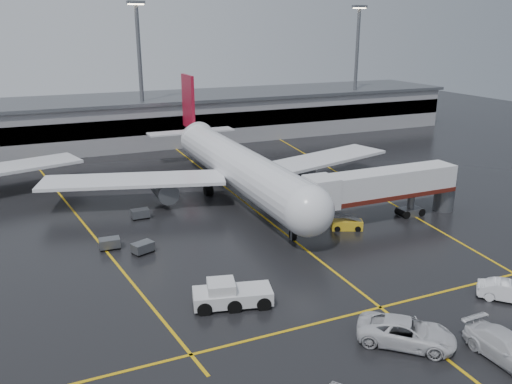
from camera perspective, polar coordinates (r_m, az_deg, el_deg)
name	(u,v)px	position (r m, az deg, el deg)	size (l,w,h in m)	color
ground	(265,218)	(60.06, 0.99, -2.88)	(220.00, 220.00, 0.00)	black
apron_line_centre	(265,218)	(60.06, 0.99, -2.87)	(0.25, 90.00, 0.02)	gold
apron_line_stop	(380,307)	(42.89, 13.55, -12.27)	(60.00, 0.25, 0.02)	gold
apron_line_left	(76,214)	(64.76, -19.21, -2.34)	(0.25, 70.00, 0.02)	gold
apron_line_right	(349,179)	(76.79, 10.17, 1.45)	(0.25, 70.00, 0.02)	gold
terminal	(163,118)	(103.18, -10.20, 8.03)	(122.00, 19.00, 8.60)	gray
light_mast_mid	(140,67)	(95.18, -12.67, 13.26)	(3.00, 1.20, 25.45)	#595B60
light_mast_right	(357,61)	(112.88, 11.02, 13.98)	(3.00, 1.20, 25.45)	#595B60
main_airliner	(234,164)	(67.34, -2.42, 3.14)	(48.80, 45.60, 14.10)	silver
jet_bridge	(383,188)	(59.80, 13.85, 0.48)	(19.90, 3.40, 6.05)	silver
pushback_tractor	(230,295)	(41.70, -2.86, -11.30)	(6.63, 3.96, 2.22)	silver
belt_loader	(347,225)	(57.46, 9.97, -3.57)	(3.61, 2.61, 2.11)	gold
service_van_a	(406,332)	(38.52, 16.23, -14.62)	(3.09, 6.69, 1.86)	silver
service_van_b	(509,349)	(39.15, 26.12, -15.30)	(2.58, 6.35, 1.84)	silver
service_van_c	(509,292)	(47.01, 26.16, -9.83)	(1.69, 4.84, 1.60)	white
baggage_cart_a	(143,247)	(51.91, -12.38, -5.96)	(2.34, 1.96, 1.12)	#595B60
baggage_cart_b	(110,243)	(53.67, -15.84, -5.43)	(2.05, 1.38, 1.12)	#595B60
baggage_cart_c	(140,213)	(61.16, -12.64, -2.31)	(2.04, 1.36, 1.12)	#595B60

